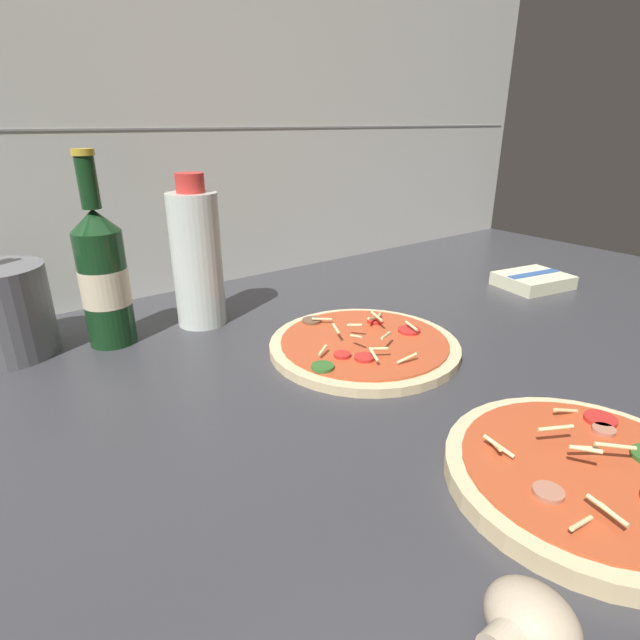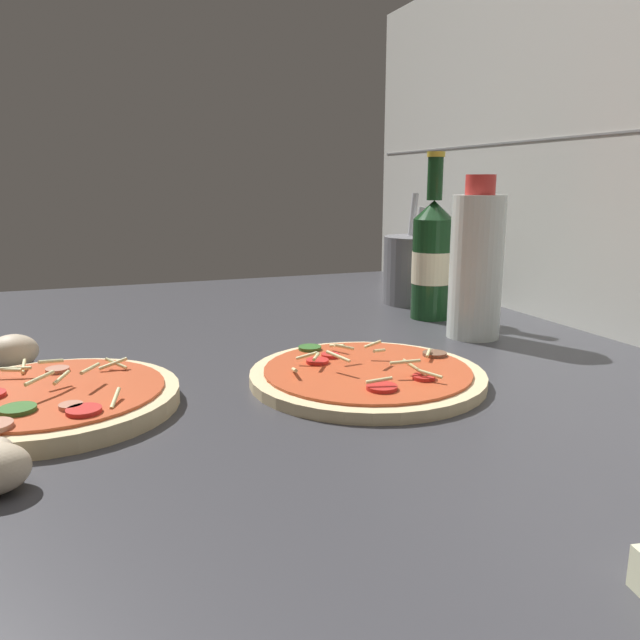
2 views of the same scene
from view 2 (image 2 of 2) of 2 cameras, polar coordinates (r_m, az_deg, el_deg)
name	(u,v)px [view 2 (image 2 of 2)]	position (r cm, az deg, el deg)	size (l,w,h in cm)	color
counter_slab	(329,409)	(63.47, 0.84, -8.13)	(160.00, 90.00, 2.50)	#38383D
pizza_near	(53,400)	(64.57, -23.26, -6.71)	(23.52, 23.52, 4.66)	beige
pizza_far	(367,375)	(67.73, 4.33, -5.03)	(25.36, 25.36, 3.79)	beige
beer_bottle	(432,258)	(99.16, 10.21, 5.59)	(6.29, 6.29, 25.61)	#143819
oil_bottle	(476,264)	(87.84, 14.09, 4.96)	(7.22, 7.22, 22.10)	silver
mushroom_left	(13,351)	(80.87, -26.25, -2.52)	(5.87, 5.59, 3.91)	beige
utensil_crock	(417,269)	(112.02, 8.86, 4.61)	(11.89, 11.89, 19.25)	slate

